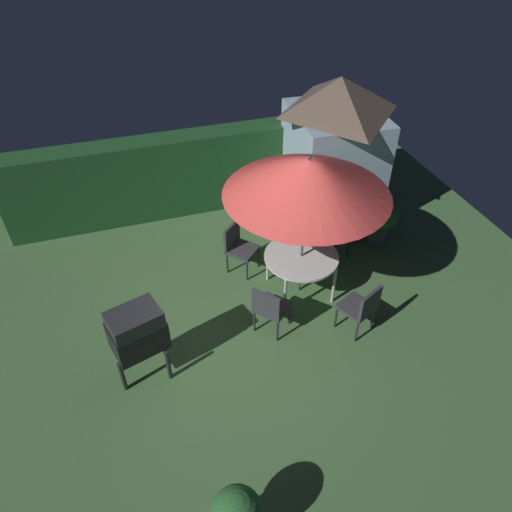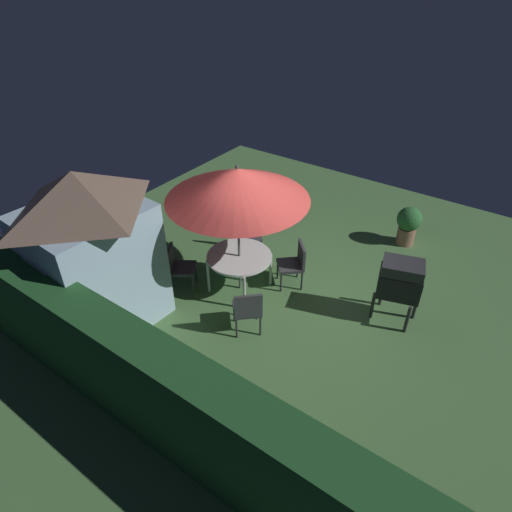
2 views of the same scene
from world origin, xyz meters
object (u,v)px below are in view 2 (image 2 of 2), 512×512
object	(u,v)px
patio_umbrella	(237,184)
chair_far_side	(247,309)
bbq_grill	(400,280)
chair_toward_hedge	(295,262)
potted_plant_by_shed	(137,249)
chair_toward_house	(251,232)
patio_table	(239,258)
potted_plant_by_grill	(408,224)
chair_near_shed	(178,265)
garden_shed	(91,251)

from	to	relation	value
patio_umbrella	chair_far_side	world-z (taller)	patio_umbrella
bbq_grill	chair_toward_hedge	distance (m)	1.96
potted_plant_by_shed	bbq_grill	bearing A→B (deg)	-159.87
chair_toward_hedge	chair_toward_house	size ratio (longest dim) A/B	1.00
patio_table	chair_toward_house	size ratio (longest dim) A/B	1.34
patio_table	patio_umbrella	bearing A→B (deg)	14.04
patio_table	chair_far_side	xyz separation A→B (m)	(-0.81, 0.86, -0.18)
bbq_grill	potted_plant_by_shed	world-z (taller)	bbq_grill
chair_toward_house	potted_plant_by_grill	xyz separation A→B (m)	(-2.57, -2.25, -0.02)
chair_near_shed	potted_plant_by_grill	distance (m)	5.01
patio_table	potted_plant_by_grill	bearing A→B (deg)	-121.21
patio_umbrella	potted_plant_by_grill	world-z (taller)	patio_umbrella
chair_near_shed	chair_toward_hedge	bearing A→B (deg)	-142.11
chair_far_side	chair_toward_house	world-z (taller)	same
garden_shed	chair_far_side	distance (m)	2.67
garden_shed	bbq_grill	bearing A→B (deg)	-144.79
chair_toward_house	potted_plant_by_grill	bearing A→B (deg)	-138.79
garden_shed	chair_near_shed	bearing A→B (deg)	-108.63
chair_far_side	garden_shed	bearing A→B (deg)	27.26
potted_plant_by_shed	potted_plant_by_grill	world-z (taller)	potted_plant_by_shed
chair_near_shed	chair_far_side	size ratio (longest dim) A/B	1.00
potted_plant_by_shed	patio_table	bearing A→B (deg)	-157.37
patio_table	chair_near_shed	distance (m)	1.17
patio_table	chair_far_side	size ratio (longest dim) A/B	1.34
garden_shed	patio_umbrella	distance (m)	2.58
garden_shed	chair_toward_house	world-z (taller)	garden_shed
chair_near_shed	chair_toward_house	distance (m)	1.81
chair_toward_hedge	chair_far_side	bearing A→B (deg)	91.43
garden_shed	patio_table	xyz separation A→B (m)	(-1.42, -2.01, -0.73)
chair_near_shed	chair_far_side	world-z (taller)	same
garden_shed	potted_plant_by_grill	bearing A→B (deg)	-122.74
patio_umbrella	potted_plant_by_shed	xyz separation A→B (m)	(1.90, 0.79, -1.61)
chair_toward_hedge	chair_toward_house	distance (m)	1.37
bbq_grill	chair_near_shed	world-z (taller)	bbq_grill
chair_near_shed	chair_far_side	xyz separation A→B (m)	(-1.77, 0.22, 0.00)
patio_umbrella	chair_toward_hedge	size ratio (longest dim) A/B	2.82
patio_umbrella	chair_far_side	size ratio (longest dim) A/B	2.82
bbq_grill	chair_toward_hedge	world-z (taller)	bbq_grill
chair_far_side	potted_plant_by_grill	world-z (taller)	chair_far_side
patio_umbrella	chair_toward_house	distance (m)	2.09
patio_umbrella	chair_toward_house	xyz separation A→B (m)	(0.53, -1.12, -1.68)
chair_toward_hedge	potted_plant_by_grill	size ratio (longest dim) A/B	1.02
patio_table	patio_umbrella	xyz separation A→B (m)	(0.00, 0.00, 1.50)
chair_toward_house	potted_plant_by_shed	xyz separation A→B (m)	(1.37, 1.91, 0.08)
bbq_grill	chair_toward_hedge	size ratio (longest dim) A/B	1.33
garden_shed	chair_toward_house	xyz separation A→B (m)	(-0.89, -3.13, -0.91)
garden_shed	bbq_grill	xyz separation A→B (m)	(-4.12, -2.91, -0.58)
patio_umbrella	chair_toward_house	size ratio (longest dim) A/B	2.82
bbq_grill	chair_toward_house	size ratio (longest dim) A/B	1.33
garden_shed	patio_table	distance (m)	2.57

